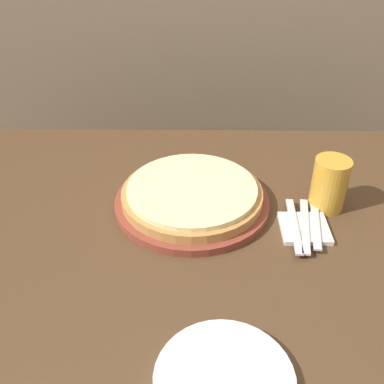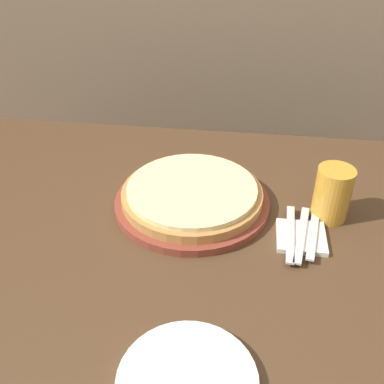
{
  "view_description": "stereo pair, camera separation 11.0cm",
  "coord_description": "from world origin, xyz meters",
  "px_view_note": "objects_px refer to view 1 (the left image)",
  "views": [
    {
      "loc": [
        -0.06,
        -0.79,
        1.38
      ],
      "look_at": [
        -0.07,
        0.12,
        0.74
      ],
      "focal_mm": 42.0,
      "sensor_mm": 36.0,
      "label": 1
    },
    {
      "loc": [
        0.05,
        -0.78,
        1.38
      ],
      "look_at": [
        -0.07,
        0.12,
        0.74
      ],
      "focal_mm": 42.0,
      "sensor_mm": 36.0,
      "label": 2
    }
  ],
  "objects_px": {
    "beer_glass": "(330,182)",
    "fork": "(294,225)",
    "spoon": "(316,225)",
    "dinner_knife": "(305,225)",
    "pizza_on_board": "(192,197)",
    "dinner_plate": "(224,380)"
  },
  "relations": [
    {
      "from": "fork",
      "to": "spoon",
      "type": "xyz_separation_m",
      "value": [
        0.05,
        0.0,
        0.0
      ]
    },
    {
      "from": "pizza_on_board",
      "to": "beer_glass",
      "type": "bearing_deg",
      "value": -0.19
    },
    {
      "from": "fork",
      "to": "dinner_knife",
      "type": "height_order",
      "value": "same"
    },
    {
      "from": "pizza_on_board",
      "to": "spoon",
      "type": "height_order",
      "value": "pizza_on_board"
    },
    {
      "from": "dinner_knife",
      "to": "spoon",
      "type": "height_order",
      "value": "same"
    },
    {
      "from": "pizza_on_board",
      "to": "fork",
      "type": "bearing_deg",
      "value": -22.03
    },
    {
      "from": "dinner_plate",
      "to": "spoon",
      "type": "relative_size",
      "value": 1.34
    },
    {
      "from": "dinner_plate",
      "to": "spoon",
      "type": "distance_m",
      "value": 0.45
    },
    {
      "from": "dinner_plate",
      "to": "dinner_knife",
      "type": "distance_m",
      "value": 0.44
    },
    {
      "from": "spoon",
      "to": "dinner_plate",
      "type": "bearing_deg",
      "value": -120.64
    },
    {
      "from": "pizza_on_board",
      "to": "dinner_knife",
      "type": "height_order",
      "value": "pizza_on_board"
    },
    {
      "from": "beer_glass",
      "to": "spoon",
      "type": "bearing_deg",
      "value": -115.43
    },
    {
      "from": "dinner_knife",
      "to": "pizza_on_board",
      "type": "bearing_deg",
      "value": 159.89
    },
    {
      "from": "fork",
      "to": "dinner_knife",
      "type": "relative_size",
      "value": 1.0
    },
    {
      "from": "beer_glass",
      "to": "dinner_knife",
      "type": "distance_m",
      "value": 0.13
    },
    {
      "from": "fork",
      "to": "spoon",
      "type": "relative_size",
      "value": 1.18
    },
    {
      "from": "beer_glass",
      "to": "fork",
      "type": "bearing_deg",
      "value": -135.05
    },
    {
      "from": "dinner_plate",
      "to": "spoon",
      "type": "xyz_separation_m",
      "value": [
        0.23,
        0.39,
        0.01
      ]
    },
    {
      "from": "pizza_on_board",
      "to": "dinner_plate",
      "type": "bearing_deg",
      "value": -83.38
    },
    {
      "from": "fork",
      "to": "dinner_knife",
      "type": "bearing_deg",
      "value": -0.0
    },
    {
      "from": "beer_glass",
      "to": "dinner_plate",
      "type": "relative_size",
      "value": 0.58
    },
    {
      "from": "fork",
      "to": "beer_glass",
      "type": "bearing_deg",
      "value": 44.95
    }
  ]
}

